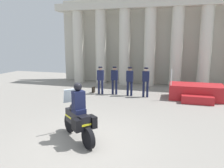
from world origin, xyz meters
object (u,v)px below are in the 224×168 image
object	(u,v)px
motorcycle_with_rider	(78,117)
briefcase_on_ground	(93,90)
reviewing_stand	(196,92)
officer_in_row_0	(100,78)
officer_in_row_3	(146,80)
officer_in_row_1	(114,78)
officer_in_row_2	(130,79)

from	to	relation	value
motorcycle_with_rider	briefcase_on_ground	bearing A→B (deg)	-32.57
reviewing_stand	officer_in_row_0	xyz separation A→B (m)	(-5.48, -0.20, 0.58)
officer_in_row_3	briefcase_on_ground	xyz separation A→B (m)	(-3.26, 0.20, -0.83)
reviewing_stand	officer_in_row_1	distance (m)	4.66
officer_in_row_1	officer_in_row_2	size ratio (longest dim) A/B	0.99
officer_in_row_0	officer_in_row_1	size ratio (longest dim) A/B	0.99
officer_in_row_1	officer_in_row_2	distance (m)	0.94
officer_in_row_0	officer_in_row_2	xyz separation A→B (m)	(1.80, 0.01, 0.02)
motorcycle_with_rider	officer_in_row_3	bearing A→B (deg)	-61.30
officer_in_row_2	briefcase_on_ground	size ratio (longest dim) A/B	4.69
officer_in_row_2	reviewing_stand	bearing A→B (deg)	-178.01
officer_in_row_3	reviewing_stand	bearing A→B (deg)	-176.00
officer_in_row_1	motorcycle_with_rider	distance (m)	6.38
officer_in_row_0	officer_in_row_3	bearing A→B (deg)	178.29
motorcycle_with_rider	briefcase_on_ground	size ratio (longest dim) A/B	5.28
officer_in_row_1	officer_in_row_3	xyz separation A→B (m)	(1.87, -0.12, 0.02)
reviewing_stand	officer_in_row_2	world-z (taller)	reviewing_stand
reviewing_stand	officer_in_row_2	bearing A→B (deg)	-177.07
motorcycle_with_rider	officer_in_row_0	bearing A→B (deg)	-36.64
officer_in_row_0	officer_in_row_3	xyz separation A→B (m)	(2.74, -0.04, 0.03)
officer_in_row_0	officer_in_row_2	world-z (taller)	officer_in_row_2
reviewing_stand	briefcase_on_ground	world-z (taller)	reviewing_stand
officer_in_row_0	reviewing_stand	bearing A→B (deg)	-178.85
reviewing_stand	officer_in_row_3	world-z (taller)	reviewing_stand
officer_in_row_3	officer_in_row_1	bearing A→B (deg)	-4.49
reviewing_stand	briefcase_on_ground	xyz separation A→B (m)	(-6.00, -0.04, -0.21)
officer_in_row_1	officer_in_row_3	world-z (taller)	officer_in_row_3
officer_in_row_3	motorcycle_with_rider	xyz separation A→B (m)	(-1.30, -6.24, -0.21)
officer_in_row_2	motorcycle_with_rider	size ratio (longest dim) A/B	0.89
officer_in_row_0	motorcycle_with_rider	bearing A→B (deg)	101.96
reviewing_stand	officer_in_row_0	distance (m)	5.51
officer_in_row_2	officer_in_row_3	world-z (taller)	officer_in_row_3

